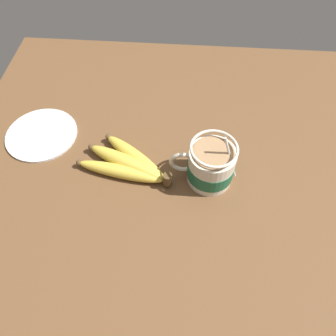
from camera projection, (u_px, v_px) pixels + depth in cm
name	position (u px, v px, depth cm)	size (l,w,h in cm)	color
table	(182.00, 192.00, 72.16)	(105.64, 105.64, 2.50)	brown
coffee_mug	(211.00, 166.00, 69.09)	(14.63, 10.00, 13.84)	beige
banana_bunch	(128.00, 164.00, 73.08)	(21.87, 14.10, 4.03)	#4C381E
small_plate	(42.00, 134.00, 79.89)	(17.17, 17.17, 0.60)	silver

